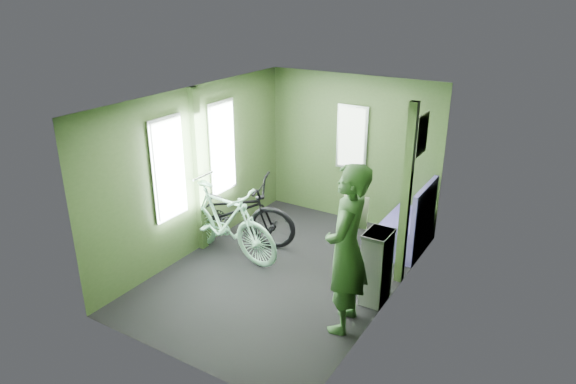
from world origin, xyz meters
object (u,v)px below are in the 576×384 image
object	(u,v)px
bicycle_mint	(226,256)
passenger	(346,249)
bench_seat	(407,230)
bicycle_black	(230,243)
waste_box	(376,267)

from	to	relation	value
bicycle_mint	passenger	distance (m)	2.35
bench_seat	passenger	bearing A→B (deg)	-90.33
bicycle_mint	bench_seat	world-z (taller)	bench_seat
passenger	bicycle_black	bearing A→B (deg)	-121.26
passenger	bench_seat	xyz separation A→B (m)	(-0.00, 2.07, -0.64)
passenger	waste_box	world-z (taller)	passenger
waste_box	bench_seat	xyz separation A→B (m)	(-0.11, 1.44, -0.15)
bicycle_black	bicycle_mint	xyz separation A→B (m)	(0.19, -0.32, 0.00)
bench_seat	bicycle_black	bearing A→B (deg)	-152.99
bicycle_black	passenger	size ratio (longest dim) A/B	1.06
waste_box	bench_seat	world-z (taller)	bench_seat
bicycle_mint	waste_box	size ratio (longest dim) A/B	1.97
bicycle_mint	bench_seat	size ratio (longest dim) A/B	1.76
bench_seat	waste_box	bearing A→B (deg)	-85.92
bicycle_black	bench_seat	bearing A→B (deg)	-78.17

